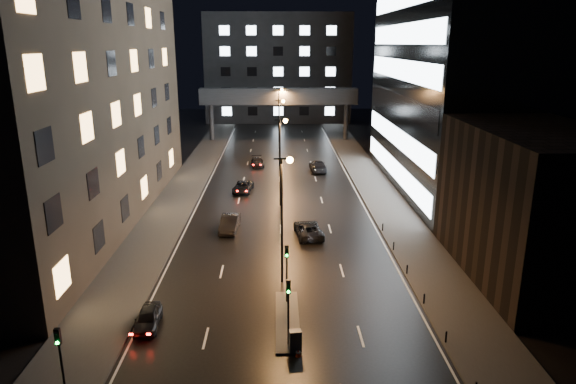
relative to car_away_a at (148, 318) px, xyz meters
name	(u,v)px	position (x,y,z in m)	size (l,w,h in m)	color
ground	(280,179)	(9.00, 38.52, -0.64)	(160.00, 160.00, 0.00)	black
sidewalk_left	(184,189)	(-3.50, 33.52, -0.57)	(5.00, 110.00, 0.15)	#383533
sidewalk_right	(376,188)	(21.50, 33.52, -0.57)	(5.00, 110.00, 0.15)	#383533
building_left	(50,24)	(-13.50, 22.52, 19.36)	(15.00, 48.00, 40.00)	#2D2319
building_right_low	(535,204)	(29.00, 7.52, 5.36)	(10.00, 18.00, 12.00)	black
building_right_glass	(486,6)	(34.00, 34.52, 21.86)	(20.00, 36.00, 45.00)	black
building_far	(278,68)	(9.00, 96.52, 11.86)	(34.00, 14.00, 25.00)	#333335
skybridge	(279,97)	(9.00, 68.52, 7.70)	(30.00, 3.00, 10.00)	#333335
median_island	(287,320)	(9.30, 0.52, -0.57)	(1.60, 8.00, 0.15)	#383533
traffic_signal_near	(287,264)	(9.30, 3.02, 2.45)	(0.28, 0.34, 4.40)	black
traffic_signal_far	(288,302)	(9.30, -2.48, 2.45)	(0.28, 0.34, 4.40)	black
traffic_signal_corner	(60,354)	(-2.50, -7.48, 2.30)	(0.28, 0.34, 4.40)	black
bollard_row	(415,284)	(19.20, 5.02, -0.19)	(0.12, 25.12, 0.90)	black
streetlight_near	(284,204)	(9.16, 6.52, 5.86)	(1.45, 0.50, 10.15)	black
streetlight_mid_a	(282,151)	(9.16, 26.52, 5.86)	(1.45, 0.50, 10.15)	black
streetlight_mid_b	(280,124)	(9.16, 46.52, 5.86)	(1.45, 0.50, 10.15)	black
streetlight_far	(280,108)	(9.16, 66.52, 5.86)	(1.45, 0.50, 10.15)	black
car_away_a	(148,318)	(0.00, 0.00, 0.00)	(1.52, 3.77, 1.28)	black
car_away_b	(230,223)	(3.84, 18.23, 0.14)	(1.66, 4.76, 1.57)	black
car_away_c	(243,187)	(4.28, 32.25, 0.01)	(2.17, 4.70, 1.31)	black
car_away_d	(258,162)	(5.63, 46.49, 0.02)	(1.84, 4.53, 1.31)	black
car_toward_a	(308,229)	(11.68, 16.55, 0.08)	(2.38, 5.17, 1.44)	black
car_toward_b	(318,166)	(14.66, 43.19, 0.16)	(2.23, 5.49, 1.59)	black
utility_cabinet	(295,341)	(9.70, -3.18, 0.19)	(0.74, 0.48, 1.35)	#48484A
cone_a	(298,353)	(9.87, -3.57, -0.41)	(0.36, 0.36, 0.46)	#FF340D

